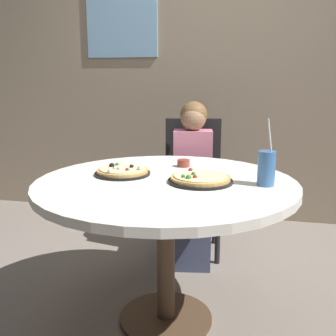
# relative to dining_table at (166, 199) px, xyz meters

# --- Properties ---
(ground_plane) EXTENTS (8.00, 8.00, 0.00)m
(ground_plane) POSITION_rel_dining_table_xyz_m (0.00, 0.00, -0.66)
(ground_plane) COLOR slate
(wall_with_window) EXTENTS (5.20, 0.14, 2.90)m
(wall_with_window) POSITION_rel_dining_table_xyz_m (-0.00, 1.73, 0.79)
(wall_with_window) COLOR gray
(wall_with_window) RESTS_ON ground_plane
(dining_table) EXTENTS (1.26, 1.26, 0.75)m
(dining_table) POSITION_rel_dining_table_xyz_m (0.00, 0.00, 0.00)
(dining_table) COLOR silver
(dining_table) RESTS_ON ground_plane
(chair_wooden) EXTENTS (0.46, 0.46, 0.95)m
(chair_wooden) POSITION_rel_dining_table_xyz_m (-0.01, 0.94, -0.13)
(chair_wooden) COLOR black
(chair_wooden) RESTS_ON ground_plane
(diner_child) EXTENTS (0.31, 0.43, 1.08)m
(diner_child) POSITION_rel_dining_table_xyz_m (0.01, 0.76, -0.17)
(diner_child) COLOR #3F4766
(diner_child) RESTS_ON ground_plane
(pizza_veggie) EXTENTS (0.31, 0.31, 0.05)m
(pizza_veggie) POSITION_rel_dining_table_xyz_m (0.17, 0.00, 0.11)
(pizza_veggie) COLOR black
(pizza_veggie) RESTS_ON dining_table
(pizza_cheese) EXTENTS (0.28, 0.28, 0.05)m
(pizza_cheese) POSITION_rel_dining_table_xyz_m (-0.24, 0.07, 0.11)
(pizza_cheese) COLOR black
(pizza_cheese) RESTS_ON dining_table
(soda_cup) EXTENTS (0.08, 0.08, 0.31)m
(soda_cup) POSITION_rel_dining_table_xyz_m (0.47, 0.01, 0.17)
(soda_cup) COLOR #3F72B2
(soda_cup) RESTS_ON dining_table
(sauce_bowl) EXTENTS (0.07, 0.07, 0.04)m
(sauce_bowl) POSITION_rel_dining_table_xyz_m (0.03, 0.32, 0.11)
(sauce_bowl) COLOR brown
(sauce_bowl) RESTS_ON dining_table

